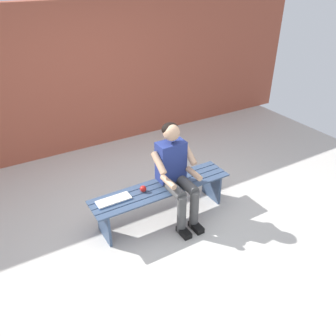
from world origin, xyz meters
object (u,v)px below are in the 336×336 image
object	(u,v)px
apple	(143,189)
bench_near	(162,194)
book_open	(114,200)
person_seated	(176,171)

from	to	relation	value
apple	bench_near	bearing A→B (deg)	173.03
bench_near	apple	size ratio (longest dim) A/B	23.05
bench_near	book_open	bearing A→B (deg)	-3.01
person_seated	book_open	distance (m)	0.81
person_seated	apple	size ratio (longest dim) A/B	15.96
bench_near	apple	world-z (taller)	apple
apple	book_open	bearing A→B (deg)	-0.50
bench_near	book_open	size ratio (longest dim) A/B	4.40
person_seated	book_open	xyz separation A→B (m)	(0.76, -0.13, -0.23)
bench_near	apple	distance (m)	0.28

